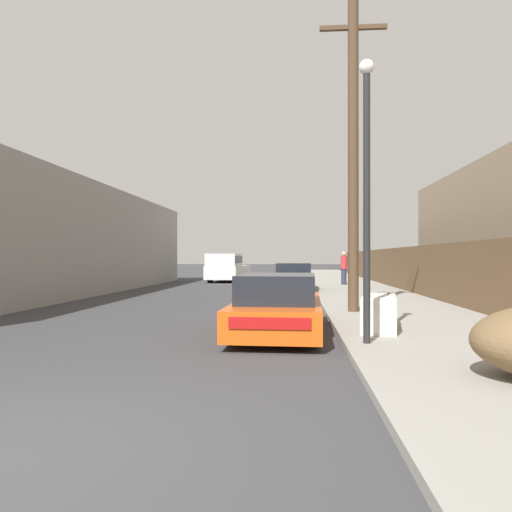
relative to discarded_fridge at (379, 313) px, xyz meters
name	(u,v)px	position (x,y,z in m)	size (l,w,h in m)	color
sidewalk_curb	(349,285)	(1.26, 17.03, -0.41)	(4.20, 63.00, 0.12)	gray
discarded_fridge	(379,313)	(0.00, 0.00, 0.00)	(0.94, 1.66, 0.72)	silver
parked_sports_car_red	(278,307)	(-2.02, 0.14, 0.09)	(1.88, 4.74, 1.24)	#E05114
car_parked_mid	(294,278)	(-1.69, 12.64, 0.15)	(1.89, 4.48, 1.31)	black
pickup_truck	(227,268)	(-5.99, 21.75, 0.43)	(2.38, 5.78, 1.80)	silver
utility_pole	(353,149)	(-0.10, 3.46, 4.03)	(1.80, 0.29, 8.51)	#4C3826
street_lamp	(367,179)	(-0.46, -1.55, 2.44)	(0.26, 0.26, 4.82)	#232326
wooden_fence	(393,267)	(3.21, 15.15, 0.61)	(0.08, 42.84, 1.91)	brown
building_left_block	(25,239)	(-13.15, 10.34, 1.87)	(7.00, 26.09, 4.67)	gray
pedestrian	(344,268)	(0.95, 16.71, 0.56)	(0.34, 0.34, 1.76)	#282D42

